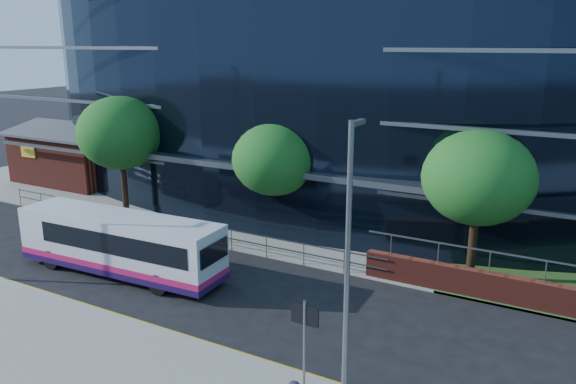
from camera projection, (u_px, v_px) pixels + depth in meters
The scene contains 14 objects.
ground at pixel (212, 332), 19.84m from camera, with size 200.00×200.00×0.00m, color black.
kerb at pixel (194, 343), 18.97m from camera, with size 80.00×0.25×0.16m, color gray.
yellow_line_outer at pixel (198, 342), 19.16m from camera, with size 80.00×0.08×0.01m, color gold.
yellow_line_inner at pixel (201, 340), 19.29m from camera, with size 80.00×0.08×0.01m, color gold.
far_forecourt at pixel (243, 221), 31.93m from camera, with size 50.00×8.00×0.10m, color gray.
glass_office at pixel (348, 72), 37.25m from camera, with size 44.00×23.10×16.00m.
brick_pavilion at pixel (79, 155), 41.08m from camera, with size 8.60×6.66×4.40m.
guard_railings at pixel (168, 222), 29.30m from camera, with size 24.00×0.05×1.10m.
street_sign at pixel (305, 326), 15.83m from camera, with size 0.85×0.09×2.80m.
tree_far_a at pixel (120, 133), 32.29m from camera, with size 4.95×4.95×6.98m.
tree_far_b at pixel (274, 160), 28.18m from camera, with size 4.29×4.29×6.05m.
tree_far_c at pixel (478, 178), 22.97m from camera, with size 4.62×4.62×6.51m.
streetlight_east at pixel (348, 268), 14.04m from camera, with size 0.15×0.77×8.00m.
city_bus at pixel (121, 244), 24.45m from camera, with size 9.99×2.75×2.67m.
Camera 1 is at (11.06, -14.32, 9.90)m, focal length 35.00 mm.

